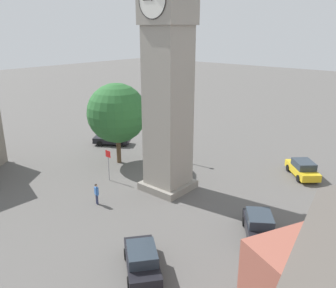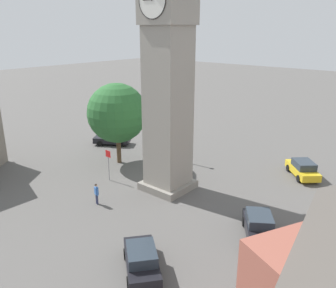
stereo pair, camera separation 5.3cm
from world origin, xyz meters
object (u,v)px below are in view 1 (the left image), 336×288
Objects in this scene: car_silver_kerb at (112,138)px; road_sign at (108,160)px; clock_tower at (168,16)px; lamp_post at (175,131)px; car_red_corner at (142,259)px; pedestrian at (96,192)px; car_blue_kerb at (303,169)px; tree at (117,113)px; car_white_side at (259,226)px.

road_sign reaches higher than car_silver_kerb.
clock_tower is 5.00× the size of lamp_post.
car_red_corner is (-18.35, 13.76, 0.00)m from car_silver_kerb.
clock_tower reaches higher than pedestrian.
car_blue_kerb is 0.52× the size of tree.
tree reaches higher than car_red_corner.
lamp_post is (-3.97, -4.13, -1.93)m from tree.
lamp_post is (1.35, -11.19, 2.16)m from pedestrian.
car_white_side is at bearing -160.68° from pedestrian.
clock_tower is at bearing -156.68° from road_sign.
pedestrian is (10.09, 15.52, 0.25)m from car_blue_kerb.
car_white_side is at bearing 169.78° from tree.
car_red_corner is at bearing 65.42° from car_white_side.
car_red_corner is at bearing 122.60° from clock_tower.
car_blue_kerb is 11.58m from car_white_side.
car_blue_kerb and car_silver_kerb have the same top height.
tree is 1.71× the size of lamp_post.
lamp_post reaches higher than car_blue_kerb.
car_blue_kerb is 18.11m from tree.
clock_tower is 12.50m from lamp_post.
tree reaches higher than car_white_side.
clock_tower reaches higher than car_white_side.
pedestrian is at bearing 126.98° from tree.
road_sign reaches higher than car_red_corner.
car_blue_kerb is 0.98× the size of car_red_corner.
clock_tower is 18.69m from car_silver_kerb.
car_white_side is 12.19m from pedestrian.
car_blue_kerb is 0.89× the size of lamp_post.
lamp_post is 7.89m from road_sign.
car_red_corner is 17.52m from lamp_post.
car_white_side is at bearing 163.64° from car_silver_kerb.
car_silver_kerb is at bearing -34.28° from tree.
road_sign is at bearing 126.62° from tree.
road_sign is (2.68, -3.52, 0.89)m from pedestrian.
car_blue_kerb is 18.98m from car_red_corner.
tree is at bearing -10.20° from clock_tower.
pedestrian is 4.51m from road_sign.
road_sign is (5.03, 2.17, -11.86)m from clock_tower.
road_sign is at bearing 43.22° from car_blue_kerb.
pedestrian reaches higher than car_silver_kerb.
car_red_corner is at bearing 142.23° from tree.
road_sign is (1.33, 7.68, -1.27)m from lamp_post.
road_sign is (-2.64, 3.55, -3.20)m from tree.
car_blue_kerb is at bearing -151.24° from tree.
car_silver_kerb is at bearing 5.05° from lamp_post.
tree is at bearing 145.72° from car_silver_kerb.
car_red_corner is 8.79m from pedestrian.
clock_tower reaches higher than tree.
tree is (16.82, -3.03, 4.34)m from car_white_side.
clock_tower is 13.06m from road_sign.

